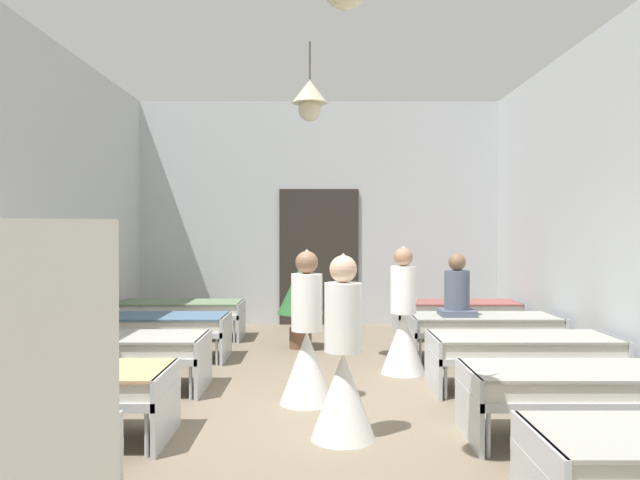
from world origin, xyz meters
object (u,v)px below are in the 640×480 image
(bed_left_row_4, at_px, (156,326))
(bed_right_row_4, at_px, (485,326))
(bed_right_row_2, at_px, (588,386))
(bed_right_row_3, at_px, (524,349))
(bed_left_row_2, at_px, (51,386))
(nurse_far_aisle, at_px, (308,348))
(nurse_mid_aisle, at_px, (405,328))
(patient_seated_primary, at_px, (459,293))
(bed_right_row_5, at_px, (458,310))
(nurse_near_aisle, at_px, (345,373))
(potted_plant, at_px, (302,294))
(bed_left_row_5, at_px, (183,310))
(bed_left_row_3, at_px, (116,348))

(bed_left_row_4, distance_m, bed_right_row_4, 4.25)
(bed_right_row_2, distance_m, bed_right_row_3, 1.56)
(bed_left_row_2, bearing_deg, nurse_far_aisle, 28.24)
(bed_left_row_2, distance_m, nurse_mid_aisle, 3.91)
(patient_seated_primary, bearing_deg, bed_right_row_4, 7.60)
(bed_right_row_5, distance_m, nurse_mid_aisle, 2.60)
(bed_left_row_2, xyz_separation_m, bed_right_row_2, (4.25, 0.00, 0.00))
(bed_right_row_4, distance_m, nurse_far_aisle, 3.03)
(bed_left_row_4, xyz_separation_m, nurse_mid_aisle, (3.12, -0.77, 0.09))
(bed_left_row_4, distance_m, nurse_near_aisle, 3.86)
(bed_left_row_2, bearing_deg, potted_plant, 64.39)
(bed_left_row_5, xyz_separation_m, potted_plant, (1.87, -0.79, 0.33))
(nurse_mid_aisle, bearing_deg, bed_left_row_2, 124.80)
(bed_left_row_2, relative_size, nurse_mid_aisle, 1.28)
(bed_left_row_2, height_order, bed_right_row_2, same)
(bed_left_row_2, relative_size, patient_seated_primary, 2.38)
(bed_right_row_2, height_order, potted_plant, potted_plant)
(patient_seated_primary, bearing_deg, nurse_far_aisle, -133.36)
(nurse_far_aisle, bearing_deg, bed_left_row_5, -102.36)
(nurse_near_aisle, distance_m, nurse_far_aisle, 1.08)
(nurse_far_aisle, relative_size, patient_seated_primary, 1.86)
(nurse_near_aisle, relative_size, potted_plant, 1.27)
(bed_left_row_3, relative_size, nurse_near_aisle, 1.28)
(bed_right_row_5, bearing_deg, nurse_near_aisle, -112.49)
(nurse_near_aisle, xyz_separation_m, nurse_far_aisle, (-0.31, 1.04, 0.00))
(bed_left_row_4, xyz_separation_m, nurse_far_aisle, (2.02, -2.04, 0.09))
(bed_right_row_2, bearing_deg, bed_left_row_5, 132.20)
(bed_right_row_5, relative_size, patient_seated_primary, 2.38)
(bed_right_row_2, distance_m, bed_left_row_3, 4.53)
(bed_left_row_4, bearing_deg, bed_left_row_3, -90.00)
(bed_left_row_3, relative_size, patient_seated_primary, 2.38)
(bed_left_row_3, relative_size, bed_right_row_4, 1.00)
(bed_left_row_3, distance_m, potted_plant, 3.01)
(bed_left_row_3, height_order, bed_right_row_5, same)
(bed_right_row_2, relative_size, bed_right_row_3, 1.00)
(bed_left_row_5, bearing_deg, potted_plant, -22.93)
(bed_right_row_3, bearing_deg, nurse_far_aisle, -167.89)
(nurse_near_aisle, height_order, nurse_mid_aisle, same)
(nurse_near_aisle, bearing_deg, nurse_mid_aisle, -53.23)
(bed_right_row_5, distance_m, patient_seated_primary, 1.70)
(bed_right_row_2, distance_m, patient_seated_primary, 3.13)
(bed_right_row_4, distance_m, nurse_mid_aisle, 1.37)
(bed_left_row_5, bearing_deg, bed_left_row_3, -90.00)
(bed_right_row_4, distance_m, bed_left_row_5, 4.53)
(bed_left_row_4, bearing_deg, bed_right_row_3, -20.18)
(bed_right_row_3, relative_size, bed_right_row_4, 1.00)
(bed_left_row_4, distance_m, bed_left_row_5, 1.56)
(bed_right_row_2, bearing_deg, potted_plant, 121.44)
(bed_left_row_5, bearing_deg, bed_left_row_2, -90.00)
(bed_right_row_2, bearing_deg, bed_right_row_3, 90.00)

